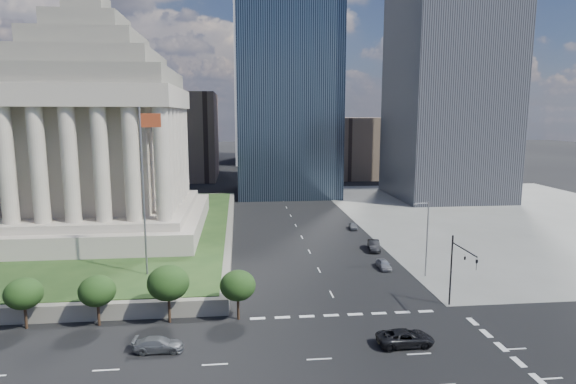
{
  "coord_description": "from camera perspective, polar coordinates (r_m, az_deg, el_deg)",
  "views": [
    {
      "loc": [
        -10.68,
        -33.52,
        21.06
      ],
      "look_at": [
        -5.68,
        15.29,
        13.14
      ],
      "focal_mm": 30.0,
      "sensor_mm": 36.0,
      "label": 1
    }
  ],
  "objects": [
    {
      "name": "building_filler_nw",
      "position": [
        164.81,
        -12.66,
        6.49
      ],
      "size": [
        24.0,
        30.0,
        28.0
      ],
      "primitive_type": "cube",
      "color": "brown",
      "rests_on": "ground"
    },
    {
      "name": "traffic_signal_ne",
      "position": [
        54.93,
        19.6,
        -8.11
      ],
      "size": [
        0.3,
        5.74,
        8.0
      ],
      "color": "black",
      "rests_on": "ground"
    },
    {
      "name": "flagpole",
      "position": [
        59.13,
        -16.67,
        1.06
      ],
      "size": [
        2.52,
        0.24,
        20.0
      ],
      "color": "slate",
      "rests_on": "plaza_lawn"
    },
    {
      "name": "ground",
      "position": [
        135.6,
        -1.26,
        0.23
      ],
      "size": [
        500.0,
        500.0,
        0.0
      ],
      "primitive_type": "plane",
      "color": "black",
      "rests_on": "ground"
    },
    {
      "name": "war_memorial",
      "position": [
        84.79,
        -22.08,
        8.74
      ],
      "size": [
        34.0,
        34.0,
        39.0
      ],
      "primitive_type": null,
      "color": "#9E9384",
      "rests_on": "plaza_lawn"
    },
    {
      "name": "plaza_lawn",
      "position": [
        92.32,
        -27.59,
        -3.9
      ],
      "size": [
        64.0,
        68.0,
        0.1
      ],
      "primitive_type": "cube",
      "color": "#203C18",
      "rests_on": "plaza_terrace"
    },
    {
      "name": "pickup_truck",
      "position": [
        47.51,
        13.74,
        -16.44
      ],
      "size": [
        5.36,
        2.62,
        1.47
      ],
      "primitive_type": "imported",
      "rotation": [
        0.0,
        0.0,
        1.61
      ],
      "color": "black",
      "rests_on": "ground"
    },
    {
      "name": "building_filler_ne",
      "position": [
        169.36,
        8.8,
        5.32
      ],
      "size": [
        20.0,
        30.0,
        20.0
      ],
      "primitive_type": "cube",
      "color": "brown",
      "rests_on": "ground"
    },
    {
      "name": "parked_sedan_mid",
      "position": [
        76.94,
        10.13,
        -6.26
      ],
      "size": [
        2.44,
        4.96,
        1.57
      ],
      "primitive_type": "imported",
      "rotation": [
        0.0,
        0.0,
        -0.17
      ],
      "color": "black",
      "rests_on": "ground"
    },
    {
      "name": "suv_grey",
      "position": [
        46.75,
        -15.07,
        -17.05
      ],
      "size": [
        1.98,
        4.55,
        1.3
      ],
      "primitive_type": "imported",
      "rotation": [
        0.0,
        0.0,
        1.54
      ],
      "color": "#53575B",
      "rests_on": "ground"
    },
    {
      "name": "plaza_terrace",
      "position": [
        92.52,
        -27.55,
        -4.48
      ],
      "size": [
        66.0,
        70.0,
        1.8
      ],
      "primitive_type": "cube",
      "color": "slate",
      "rests_on": "ground"
    },
    {
      "name": "parked_sedan_near",
      "position": [
        68.4,
        11.28,
        -8.38
      ],
      "size": [
        1.59,
        3.82,
        1.29
      ],
      "primitive_type": "imported",
      "rotation": [
        0.0,
        0.0,
        -0.02
      ],
      "color": "gray",
      "rests_on": "ground"
    },
    {
      "name": "sidewalk_ne",
      "position": [
        111.36,
        24.91,
        -2.59
      ],
      "size": [
        68.0,
        90.0,
        0.03
      ],
      "primitive_type": "cube",
      "color": "slate",
      "rests_on": "ground"
    },
    {
      "name": "midrise_glass",
      "position": [
        129.46,
        -0.22,
        13.13
      ],
      "size": [
        26.0,
        26.0,
        60.0
      ],
      "primitive_type": "cube",
      "color": "black",
      "rests_on": "ground"
    },
    {
      "name": "street_lamp_north",
      "position": [
        65.1,
        16.03,
        -4.88
      ],
      "size": [
        2.13,
        0.22,
        10.0
      ],
      "color": "slate",
      "rests_on": "ground"
    },
    {
      "name": "parked_sedan_far",
      "position": [
        90.25,
        7.72,
        -4.01
      ],
      "size": [
        1.89,
        3.76,
        1.23
      ],
      "primitive_type": "imported",
      "rotation": [
        0.0,
        0.0,
        -0.13
      ],
      "color": "slate",
      "rests_on": "ground"
    }
  ]
}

